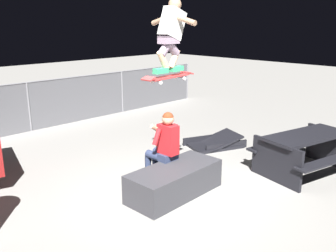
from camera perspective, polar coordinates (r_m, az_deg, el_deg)
ground_plane at (r=6.14m, az=0.34°, el=-10.47°), size 40.00×40.00×0.00m
ledge_box_main at (r=6.02m, az=1.02°, el=-8.54°), size 1.65×0.75×0.47m
person_sitting_on_ledge at (r=6.21m, az=-0.71°, el=-2.91°), size 0.59×0.76×1.31m
skateboard at (r=5.82m, az=0.10°, el=7.65°), size 1.03×0.25×0.13m
skater_airborne at (r=5.81m, az=0.50°, el=14.43°), size 0.62×0.89×1.12m
kicker_ramp at (r=8.39m, az=7.25°, el=-2.78°), size 1.33×1.10×0.37m
picnic_table_back at (r=7.24m, az=20.65°, el=-3.09°), size 1.96×1.69×0.75m
fence_back at (r=9.99m, az=-20.85°, el=3.05°), size 12.05×0.05×1.28m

